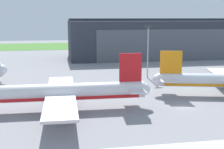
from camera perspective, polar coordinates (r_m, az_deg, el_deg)
The scene contains 5 objects.
ground_plane at distance 75.25m, azimuth 13.09°, elevation -5.81°, with size 440.00×440.00×0.00m, color gray.
grass_field_strip at distance 231.54m, azimuth -2.90°, elevation 5.40°, with size 440.00×56.00×0.08m, color #477D30.
maintenance_hangar at distance 165.30m, azimuth 9.13°, elevation 6.54°, with size 96.31×33.07×20.19m.
airliner_near_right at distance 70.26m, azimuth -10.11°, elevation -3.38°, with size 43.36×38.25×12.79m.
apron_light_mast at distance 107.14m, azimuth 6.66°, elevation 4.99°, with size 2.40×0.50×17.94m.
Camera 1 is at (-29.06, -66.20, 20.87)m, focal length 49.46 mm.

